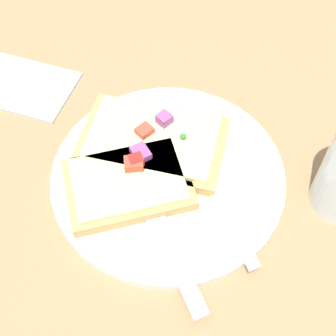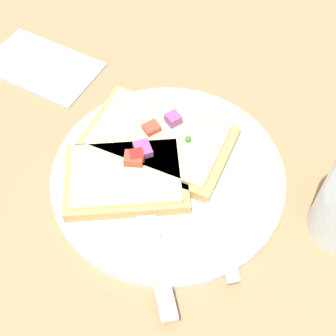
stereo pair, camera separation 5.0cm
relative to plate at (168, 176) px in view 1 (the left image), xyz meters
name	(u,v)px [view 1 (the left image)]	position (x,y,z in m)	size (l,w,h in m)	color
ground_plane	(168,179)	(0.00, 0.00, -0.01)	(4.00, 4.00, 0.00)	#9E7A51
plate	(168,176)	(0.00, 0.00, 0.00)	(0.26, 0.26, 0.01)	white
fork	(206,174)	(-0.04, -0.01, 0.01)	(0.15, 0.17, 0.01)	silver
knife	(162,232)	(-0.02, 0.07, 0.01)	(0.16, 0.18, 0.01)	silver
pizza_slice_main	(153,141)	(0.03, -0.03, 0.02)	(0.17, 0.12, 0.03)	tan
pizza_slice_corner	(128,182)	(0.03, 0.03, 0.02)	(0.16, 0.15, 0.03)	tan
crumb_scatter	(157,142)	(0.02, -0.03, 0.01)	(0.09, 0.08, 0.01)	tan
napkin	(16,83)	(0.23, -0.08, 0.00)	(0.15, 0.09, 0.01)	silver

